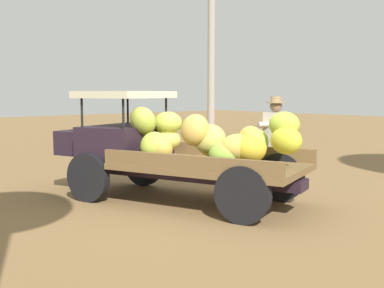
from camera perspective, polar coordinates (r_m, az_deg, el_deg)
name	(u,v)px	position (r m, az deg, el deg)	size (l,w,h in m)	color
ground_plane	(196,199)	(8.22, 0.44, -6.61)	(60.00, 60.00, 0.00)	brown
truck	(169,147)	(7.94, -2.83, -0.36)	(4.66, 2.92, 1.85)	black
farmer	(275,138)	(8.66, 10.02, 0.67)	(0.54, 0.50, 1.76)	#7F6C55
loose_banana_bunch	(235,170)	(10.35, 5.21, -3.11)	(0.55, 0.35, 0.31)	#92B52C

